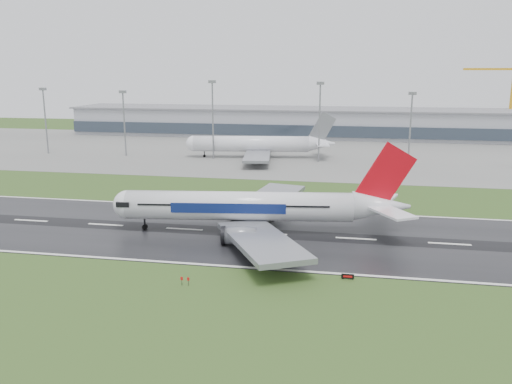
# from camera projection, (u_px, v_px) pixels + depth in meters

# --- Properties ---
(ground) EXTENTS (520.00, 520.00, 0.00)m
(ground) POSITION_uv_depth(u_px,v_px,m) (184.00, 229.00, 125.79)
(ground) COLOR #2B471A
(ground) RESTS_ON ground
(runway) EXTENTS (400.00, 45.00, 0.10)m
(runway) POSITION_uv_depth(u_px,v_px,m) (184.00, 229.00, 125.78)
(runway) COLOR black
(runway) RESTS_ON ground
(apron) EXTENTS (400.00, 130.00, 0.08)m
(apron) POSITION_uv_depth(u_px,v_px,m) (268.00, 151.00, 245.52)
(apron) COLOR slate
(apron) RESTS_ON ground
(terminal) EXTENTS (240.00, 36.00, 15.00)m
(terminal) POSITION_uv_depth(u_px,v_px,m) (285.00, 122.00, 301.31)
(terminal) COLOR #93959E
(terminal) RESTS_ON ground
(main_airliner) EXTENTS (76.55, 73.74, 20.26)m
(main_airliner) POSITION_uv_depth(u_px,v_px,m) (260.00, 189.00, 121.87)
(main_airliner) COLOR silver
(main_airliner) RESTS_ON runway
(parked_airliner) EXTENTS (72.27, 68.47, 18.94)m
(parked_airliner) POSITION_uv_depth(u_px,v_px,m) (257.00, 135.00, 225.44)
(parked_airliner) COLOR silver
(parked_airliner) RESTS_ON apron
(tower_crane) EXTENTS (40.10, 8.26, 40.07)m
(tower_crane) POSITION_uv_depth(u_px,v_px,m) (511.00, 101.00, 291.09)
(tower_crane) COLOR gold
(tower_crane) RESTS_ON ground
(runway_sign) EXTENTS (2.28, 0.90, 1.04)m
(runway_sign) POSITION_uv_depth(u_px,v_px,m) (348.00, 277.00, 95.77)
(runway_sign) COLOR black
(runway_sign) RESTS_ON ground
(floodmast_0) EXTENTS (0.64, 0.64, 27.96)m
(floodmast_0) POSITION_uv_depth(u_px,v_px,m) (46.00, 122.00, 235.51)
(floodmast_0) COLOR gray
(floodmast_0) RESTS_ON ground
(floodmast_1) EXTENTS (0.64, 0.64, 27.01)m
(floodmast_1) POSITION_uv_depth(u_px,v_px,m) (124.00, 125.00, 229.01)
(floodmast_1) COLOR gray
(floodmast_1) RESTS_ON ground
(floodmast_2) EXTENTS (0.64, 0.64, 31.39)m
(floodmast_2) POSITION_uv_depth(u_px,v_px,m) (213.00, 122.00, 221.51)
(floodmast_2) COLOR gray
(floodmast_2) RESTS_ON ground
(floodmast_3) EXTENTS (0.64, 0.64, 30.99)m
(floodmast_3) POSITION_uv_depth(u_px,v_px,m) (319.00, 124.00, 213.70)
(floodmast_3) COLOR gray
(floodmast_3) RESTS_ON ground
(floodmast_4) EXTENTS (0.64, 0.64, 27.30)m
(floodmast_4) POSITION_uv_depth(u_px,v_px,m) (410.00, 130.00, 207.83)
(floodmast_4) COLOR gray
(floodmast_4) RESTS_ON ground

